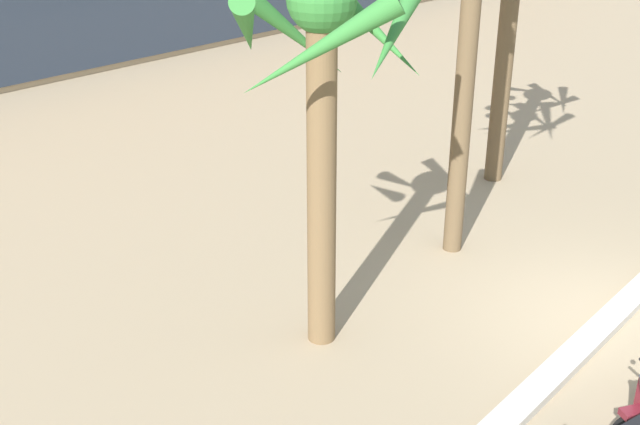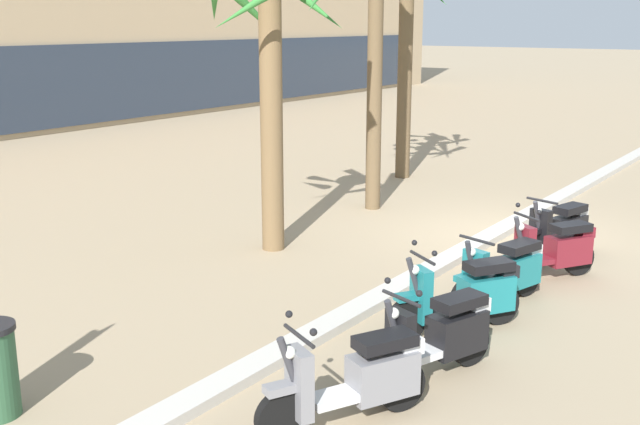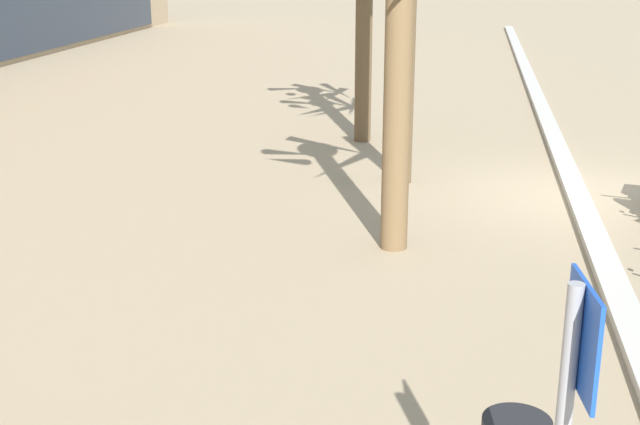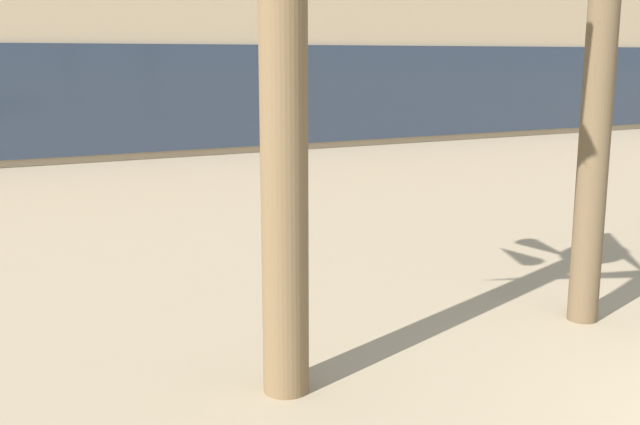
# 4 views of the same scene
# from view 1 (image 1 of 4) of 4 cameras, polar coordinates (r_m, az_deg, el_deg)

# --- Properties ---
(ground_plane) EXTENTS (200.00, 200.00, 0.00)m
(ground_plane) POSITION_cam_1_polar(r_m,az_deg,el_deg) (11.80, 20.86, -7.77)
(ground_plane) COLOR #9E896B
(curb_strip) EXTENTS (60.00, 0.36, 0.12)m
(curb_strip) POSITION_cam_1_polar(r_m,az_deg,el_deg) (11.80, 20.47, -7.37)
(curb_strip) COLOR #BCB7AD
(curb_strip) RESTS_ON ground
(palm_tree_by_mall_entrance) EXTENTS (2.60, 2.66, 4.96)m
(palm_tree_by_mall_entrance) POSITION_cam_1_polar(r_m,az_deg,el_deg) (9.29, 0.20, 10.02)
(palm_tree_by_mall_entrance) COLOR brown
(palm_tree_by_mall_entrance) RESTS_ON ground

